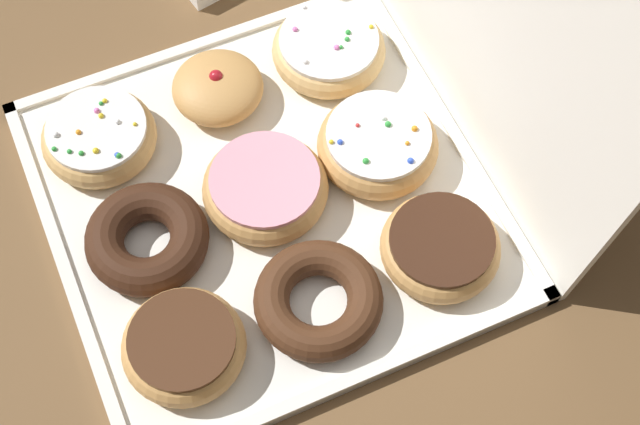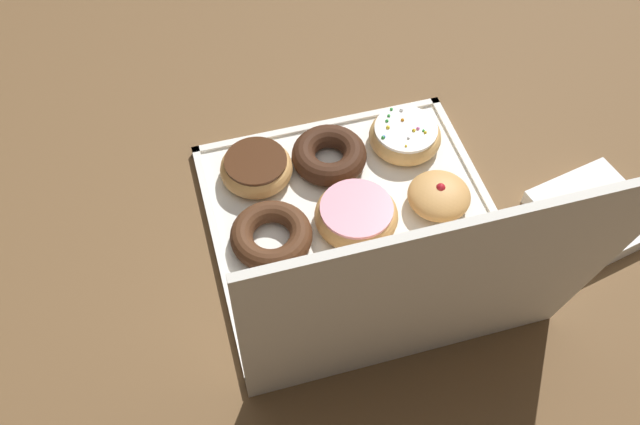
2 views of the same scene
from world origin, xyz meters
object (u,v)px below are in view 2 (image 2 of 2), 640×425
chocolate_frosted_donut_2 (256,168)px  jelly_filled_donut_3 (438,193)px  sprinkle_donut_6 (472,265)px  sprinkle_donut_7 (384,283)px  chocolate_cake_ring_donut_1 (329,155)px  pink_frosted_donut_4 (356,213)px  sprinkle_donut_0 (405,135)px  napkin_stack (594,214)px  chocolate_cake_ring_donut_5 (272,237)px  donut_box (356,225)px  chocolate_frosted_donut_8 (295,309)px

chocolate_frosted_donut_2 → jelly_filled_donut_3: (-0.24, 0.12, 0.00)m
sprinkle_donut_6 → sprinkle_donut_7: (0.13, -0.00, 0.00)m
jelly_filled_donut_3 → chocolate_frosted_donut_2: bearing=-26.2°
chocolate_cake_ring_donut_1 → pink_frosted_donut_4: bearing=93.3°
sprinkle_donut_0 → jelly_filled_donut_3: size_ratio=1.23×
sprinkle_donut_0 → pink_frosted_donut_4: (0.12, 0.12, 0.00)m
sprinkle_donut_7 → chocolate_cake_ring_donut_1: bearing=-88.3°
chocolate_cake_ring_donut_1 → napkin_stack: size_ratio=0.78×
chocolate_cake_ring_donut_5 → sprinkle_donut_7: sprinkle_donut_7 is taller
napkin_stack → sprinkle_donut_6: bearing=11.2°
chocolate_frosted_donut_2 → napkin_stack: size_ratio=0.74×
sprinkle_donut_0 → chocolate_cake_ring_donut_5: 0.28m
donut_box → sprinkle_donut_7: sprinkle_donut_7 is taller
jelly_filled_donut_3 → chocolate_frosted_donut_8: size_ratio=0.83×
pink_frosted_donut_4 → chocolate_cake_ring_donut_5: 0.13m
chocolate_cake_ring_donut_1 → sprinkle_donut_7: sprinkle_donut_7 is taller
pink_frosted_donut_4 → sprinkle_donut_7: sprinkle_donut_7 is taller
sprinkle_donut_6 → sprinkle_donut_7: 0.13m
pink_frosted_donut_4 → sprinkle_donut_7: (-0.00, 0.12, 0.00)m
chocolate_cake_ring_donut_5 → napkin_stack: chocolate_cake_ring_donut_5 is taller
donut_box → sprinkle_donut_7: size_ratio=3.46×
sprinkle_donut_6 → sprinkle_donut_7: size_ratio=0.99×
pink_frosted_donut_4 → sprinkle_donut_0: bearing=-133.5°
sprinkle_donut_0 → chocolate_cake_ring_donut_1: sprinkle_donut_0 is taller
chocolate_frosted_donut_2 → jelly_filled_donut_3: jelly_filled_donut_3 is taller
chocolate_cake_ring_donut_5 → sprinkle_donut_6: size_ratio=0.99×
napkin_stack → sprinkle_donut_0: bearing=-43.3°
pink_frosted_donut_4 → sprinkle_donut_6: 0.18m
sprinkle_donut_6 → sprinkle_donut_7: bearing=-2.0°
pink_frosted_donut_4 → chocolate_frosted_donut_8: bearing=45.6°
chocolate_cake_ring_donut_1 → pink_frosted_donut_4: size_ratio=0.96×
chocolate_cake_ring_donut_5 → napkin_stack: size_ratio=0.79×
chocolate_cake_ring_donut_1 → chocolate_frosted_donut_2: size_ratio=1.05×
jelly_filled_donut_3 → napkin_stack: size_ratio=0.63×
sprinkle_donut_7 → napkin_stack: (-0.34, -0.04, -0.02)m
sprinkle_donut_0 → chocolate_frosted_donut_2: (0.24, 0.00, 0.00)m
sprinkle_donut_6 → chocolate_cake_ring_donut_1: bearing=-61.4°
sprinkle_donut_0 → sprinkle_donut_7: sprinkle_donut_7 is taller
chocolate_cake_ring_donut_5 → sprinkle_donut_0: bearing=-152.0°
donut_box → chocolate_frosted_donut_2: (0.12, -0.12, 0.02)m
sprinkle_donut_0 → sprinkle_donut_6: 0.25m
chocolate_frosted_donut_2 → chocolate_cake_ring_donut_5: bearing=87.1°
sprinkle_donut_0 → chocolate_frosted_donut_8: 0.35m
sprinkle_donut_6 → napkin_stack: size_ratio=0.80×
sprinkle_donut_0 → chocolate_cake_ring_donut_5: size_ratio=0.97×
chocolate_cake_ring_donut_1 → sprinkle_donut_7: 0.24m
donut_box → jelly_filled_donut_3: bearing=-177.9°
jelly_filled_donut_3 → sprinkle_donut_6: bearing=90.2°
pink_frosted_donut_4 → sprinkle_donut_7: 0.12m
chocolate_frosted_donut_2 → pink_frosted_donut_4: same height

